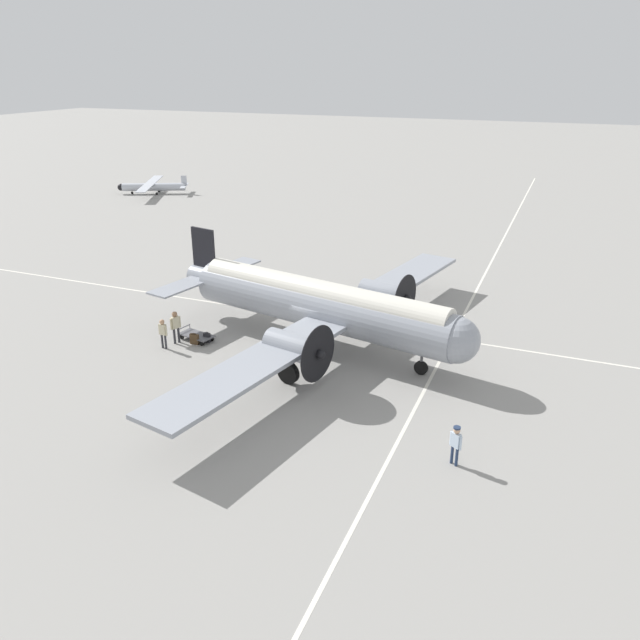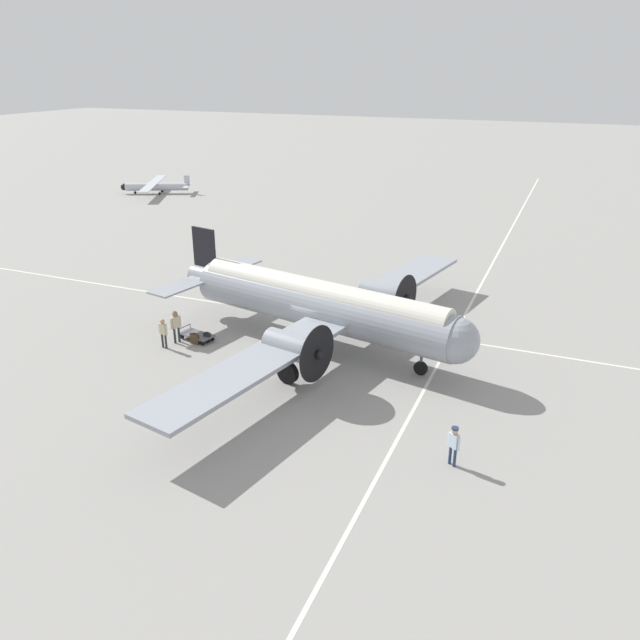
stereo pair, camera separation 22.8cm
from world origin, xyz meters
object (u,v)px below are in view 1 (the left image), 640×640
(airliner_main, at_px, (326,306))
(suitcase_upright_spare, at_px, (194,339))
(ramp_agent, at_px, (175,324))
(suitcase_near_door, at_px, (207,338))
(crew_foreground, at_px, (456,441))
(passenger_boarding, at_px, (163,331))
(light_aircraft_distant, at_px, (152,186))
(baggage_cart, at_px, (196,335))

(airliner_main, distance_m, suitcase_upright_spare, 7.43)
(ramp_agent, bearing_deg, suitcase_near_door, -36.53)
(crew_foreground, relative_size, passenger_boarding, 1.00)
(suitcase_near_door, bearing_deg, light_aircraft_distant, 130.00)
(airliner_main, height_order, crew_foreground, airliner_main)
(passenger_boarding, xyz_separation_m, suitcase_near_door, (1.69, 1.56, -0.75))
(airliner_main, bearing_deg, crew_foreground, -31.75)
(suitcase_upright_spare, bearing_deg, crew_foreground, -20.53)
(suitcase_upright_spare, distance_m, baggage_cart, 0.54)
(light_aircraft_distant, bearing_deg, baggage_cart, 104.06)
(airliner_main, xyz_separation_m, light_aircraft_distant, (-34.61, 31.98, -1.53))
(suitcase_upright_spare, bearing_deg, baggage_cart, 111.97)
(airliner_main, distance_m, baggage_cart, 7.49)
(airliner_main, xyz_separation_m, suitcase_upright_spare, (-6.76, -2.28, -2.09))
(ramp_agent, relative_size, light_aircraft_distant, 0.18)
(baggage_cart, height_order, light_aircraft_distant, light_aircraft_distant)
(crew_foreground, bearing_deg, ramp_agent, -168.35)
(light_aircraft_distant, bearing_deg, airliner_main, 112.00)
(suitcase_near_door, height_order, suitcase_upright_spare, suitcase_upright_spare)
(baggage_cart, bearing_deg, suitcase_upright_spare, -56.05)
(passenger_boarding, bearing_deg, ramp_agent, 79.53)
(airliner_main, height_order, passenger_boarding, airliner_main)
(airliner_main, xyz_separation_m, crew_foreground, (8.41, -7.96, -1.34))
(passenger_boarding, relative_size, ramp_agent, 0.90)
(airliner_main, distance_m, crew_foreground, 11.66)
(airliner_main, distance_m, light_aircraft_distant, 47.15)
(airliner_main, distance_m, ramp_agent, 8.23)
(light_aircraft_distant, bearing_deg, crew_foreground, 111.87)
(crew_foreground, xyz_separation_m, suitcase_near_door, (-14.69, 6.17, -0.77))
(suitcase_near_door, bearing_deg, passenger_boarding, -137.33)
(ramp_agent, bearing_deg, passenger_boarding, -168.61)
(airliner_main, relative_size, crew_foreground, 15.44)
(crew_foreground, height_order, baggage_cart, crew_foreground)
(suitcase_upright_spare, height_order, baggage_cart, suitcase_upright_spare)
(ramp_agent, xyz_separation_m, baggage_cart, (0.77, 0.73, -0.85))
(crew_foreground, bearing_deg, suitcase_near_door, -172.49)
(suitcase_near_door, bearing_deg, baggage_cart, 179.08)
(suitcase_upright_spare, xyz_separation_m, light_aircraft_distant, (-27.86, 34.27, 0.56))
(airliner_main, height_order, ramp_agent, airliner_main)
(airliner_main, relative_size, suitcase_upright_spare, 41.02)
(ramp_agent, bearing_deg, airliner_main, -44.92)
(airliner_main, xyz_separation_m, passenger_boarding, (-7.96, -3.35, -1.36))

